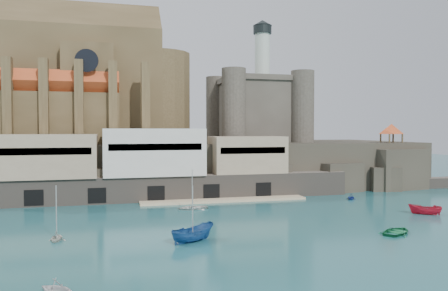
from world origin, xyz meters
TOP-DOWN VIEW (x-y plane):
  - ground at (0.00, 0.00)m, footprint 300.00×300.00m
  - promontory at (-0.19, 39.37)m, footprint 100.00×36.00m
  - quay at (-10.19, 23.07)m, footprint 70.00×12.00m
  - church at (-24.13, 41.85)m, footprint 47.00×25.93m
  - castle_keep at (16.08, 41.08)m, footprint 21.20×21.20m
  - rock_outcrop at (42.00, 25.84)m, footprint 14.50×10.50m
  - pavilion at (42.00, 26.00)m, footprint 6.40×6.40m
  - boat_2 at (-8.64, -8.78)m, footprint 3.02×3.00m
  - boat_3 at (16.47, -11.18)m, footprint 2.90×3.74m
  - boat_4 at (-23.72, -4.60)m, footprint 2.60×1.85m
  - boat_5 at (28.31, -1.62)m, footprint 2.50×2.49m
  - boat_6 at (-5.02, 11.46)m, footprint 1.48×3.65m
  - boat_7 at (25.10, 14.00)m, footprint 2.64×2.51m

SIDE VIEW (x-z plane):
  - ground at x=0.00m, z-range 0.00..0.00m
  - boat_2 at x=-8.64m, z-range -2.92..2.92m
  - boat_3 at x=16.47m, z-range -2.61..2.61m
  - boat_4 at x=-23.72m, z-range -1.38..1.38m
  - boat_5 at x=28.31m, z-range -2.36..2.36m
  - boat_6 at x=-5.02m, z-range -2.48..2.48m
  - boat_7 at x=25.10m, z-range -1.32..1.32m
  - rock_outcrop at x=42.00m, z-range -0.33..8.37m
  - promontory at x=-0.19m, z-range -0.08..9.92m
  - quay at x=-10.19m, z-range -0.46..12.59m
  - pavilion at x=42.00m, z-range 10.03..15.43m
  - castle_keep at x=16.08m, z-range 3.66..32.96m
  - church at x=-24.13m, z-range 6.88..37.38m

